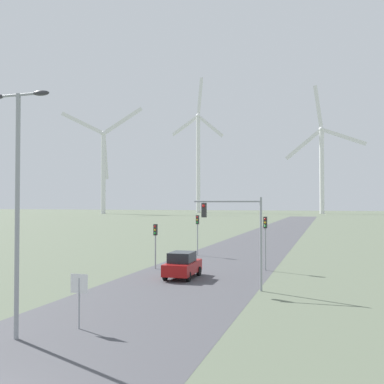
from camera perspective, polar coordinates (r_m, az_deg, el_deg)
road_surface at (r=57.81m, az=7.87°, el=-6.60°), size 10.00×240.00×0.01m
streetlamp at (r=18.78m, az=-21.28°, el=0.99°), size 2.79×0.32×9.61m
stop_sign_near at (r=19.82m, az=-14.13°, el=-12.04°), size 0.81×0.07×2.29m
traffic_light_post_near_left at (r=36.19m, az=-4.67°, el=-5.58°), size 0.28×0.34×3.57m
traffic_light_post_near_right at (r=35.59m, az=9.29°, el=-4.92°), size 0.28×0.34×4.19m
traffic_light_post_mid_left at (r=44.91m, az=0.70°, el=-4.34°), size 0.28×0.33×4.04m
traffic_light_mast_overhead at (r=27.49m, az=5.67°, el=-4.03°), size 4.23×0.35×5.62m
car_approaching at (r=31.89m, az=-1.23°, el=-9.25°), size 1.91×4.15×1.83m
wind_turbine_far_left at (r=221.07m, az=-11.19°, el=3.76°), size 36.88×13.96×51.93m
wind_turbine_left at (r=245.02m, az=0.80°, el=4.91°), size 33.55×15.93×73.39m
wind_turbine_center at (r=226.52m, az=16.15°, el=3.95°), size 38.12×6.99×62.77m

